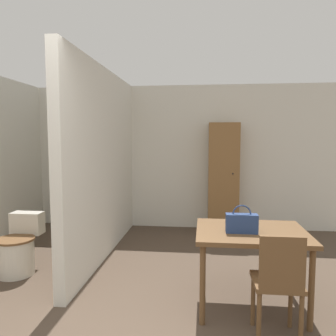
# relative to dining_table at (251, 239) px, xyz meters

# --- Properties ---
(wall_back) EXTENTS (5.79, 0.12, 2.50)m
(wall_back) POSITION_rel_dining_table_xyz_m (-1.04, 2.77, 0.60)
(wall_back) COLOR silver
(wall_back) RESTS_ON ground_plane
(partition_wall) EXTENTS (0.12, 2.91, 2.50)m
(partition_wall) POSITION_rel_dining_table_xyz_m (-1.78, 1.25, 0.60)
(partition_wall) COLOR silver
(partition_wall) RESTS_ON ground_plane
(dining_table) EXTENTS (1.01, 0.81, 0.74)m
(dining_table) POSITION_rel_dining_table_xyz_m (0.00, 0.00, 0.00)
(dining_table) COLOR brown
(dining_table) RESTS_ON ground_plane
(wooden_chair) EXTENTS (0.37, 0.37, 0.88)m
(wooden_chair) POSITION_rel_dining_table_xyz_m (0.14, -0.52, -0.17)
(wooden_chair) COLOR brown
(wooden_chair) RESTS_ON ground_plane
(toilet) EXTENTS (0.43, 0.58, 0.68)m
(toilet) POSITION_rel_dining_table_xyz_m (-2.61, 0.50, -0.37)
(toilet) COLOR silver
(toilet) RESTS_ON ground_plane
(handbag) EXTENTS (0.28, 0.10, 0.25)m
(handbag) POSITION_rel_dining_table_xyz_m (-0.10, -0.09, 0.18)
(handbag) COLOR navy
(handbag) RESTS_ON dining_table
(wooden_cabinet) EXTENTS (0.50, 0.39, 1.84)m
(wooden_cabinet) POSITION_rel_dining_table_xyz_m (-0.11, 2.51, 0.27)
(wooden_cabinet) COLOR brown
(wooden_cabinet) RESTS_ON ground_plane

